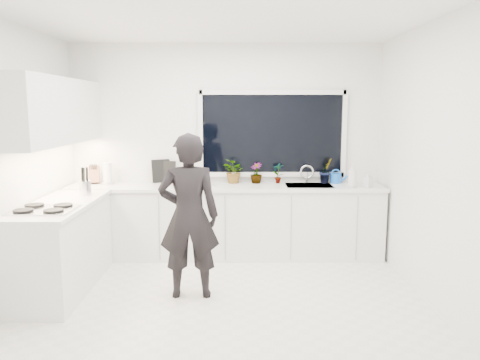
{
  "coord_description": "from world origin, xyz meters",
  "views": [
    {
      "loc": [
        0.17,
        -4.35,
        1.89
      ],
      "look_at": [
        0.18,
        0.4,
        1.15
      ],
      "focal_mm": 35.0,
      "sensor_mm": 36.0,
      "label": 1
    }
  ],
  "objects": [
    {
      "name": "floor",
      "position": [
        0.0,
        0.0,
        -0.01
      ],
      "size": [
        4.0,
        3.5,
        0.02
      ],
      "primitive_type": "cube",
      "color": "beige",
      "rests_on": "ground"
    },
    {
      "name": "wall_back",
      "position": [
        0.0,
        1.76,
        1.35
      ],
      "size": [
        4.0,
        0.02,
        2.7
      ],
      "primitive_type": "cube",
      "color": "white",
      "rests_on": "ground"
    },
    {
      "name": "wall_left",
      "position": [
        -2.01,
        0.0,
        1.35
      ],
      "size": [
        0.02,
        3.5,
        2.7
      ],
      "primitive_type": "cube",
      "color": "white",
      "rests_on": "ground"
    },
    {
      "name": "wall_right",
      "position": [
        2.01,
        0.0,
        1.35
      ],
      "size": [
        0.02,
        3.5,
        2.7
      ],
      "primitive_type": "cube",
      "color": "white",
      "rests_on": "ground"
    },
    {
      "name": "ceiling",
      "position": [
        0.0,
        0.0,
        2.71
      ],
      "size": [
        4.0,
        3.5,
        0.02
      ],
      "primitive_type": "cube",
      "color": "white",
      "rests_on": "wall_back"
    },
    {
      "name": "window",
      "position": [
        0.6,
        1.73,
        1.55
      ],
      "size": [
        1.8,
        0.02,
        1.0
      ],
      "primitive_type": "cube",
      "color": "black",
      "rests_on": "wall_back"
    },
    {
      "name": "base_cabinets_back",
      "position": [
        0.0,
        1.45,
        0.44
      ],
      "size": [
        3.92,
        0.58,
        0.88
      ],
      "primitive_type": "cube",
      "color": "white",
      "rests_on": "floor"
    },
    {
      "name": "base_cabinets_left",
      "position": [
        -1.67,
        0.35,
        0.44
      ],
      "size": [
        0.58,
        1.6,
        0.88
      ],
      "primitive_type": "cube",
      "color": "white",
      "rests_on": "floor"
    },
    {
      "name": "countertop_back",
      "position": [
        0.0,
        1.44,
        0.9
      ],
      "size": [
        3.94,
        0.62,
        0.04
      ],
      "primitive_type": "cube",
      "color": "silver",
      "rests_on": "base_cabinets_back"
    },
    {
      "name": "countertop_left",
      "position": [
        -1.67,
        0.35,
        0.9
      ],
      "size": [
        0.62,
        1.6,
        0.04
      ],
      "primitive_type": "cube",
      "color": "silver",
      "rests_on": "base_cabinets_left"
    },
    {
      "name": "upper_cabinets",
      "position": [
        -1.79,
        0.7,
        1.85
      ],
      "size": [
        0.34,
        2.1,
        0.7
      ],
      "primitive_type": "cube",
      "color": "white",
      "rests_on": "wall_left"
    },
    {
      "name": "sink",
      "position": [
        1.05,
        1.45,
        0.87
      ],
      "size": [
        0.58,
        0.42,
        0.14
      ],
      "primitive_type": "cube",
      "color": "silver",
      "rests_on": "countertop_back"
    },
    {
      "name": "faucet",
      "position": [
        1.05,
        1.65,
        1.03
      ],
      "size": [
        0.03,
        0.03,
        0.22
      ],
      "primitive_type": "cylinder",
      "color": "silver",
      "rests_on": "countertop_back"
    },
    {
      "name": "stovetop",
      "position": [
        -1.69,
        -0.0,
        0.94
      ],
      "size": [
        0.56,
        0.48,
        0.03
      ],
      "primitive_type": "cube",
      "color": "black",
      "rests_on": "countertop_left"
    },
    {
      "name": "person",
      "position": [
        -0.33,
        0.16,
        0.82
      ],
      "size": [
        0.62,
        0.43,
        1.65
      ],
      "primitive_type": "imported",
      "rotation": [
        0.0,
        0.0,
        3.2
      ],
      "color": "black",
      "rests_on": "floor"
    },
    {
      "name": "pizza_tray",
      "position": [
        -0.45,
        1.42,
        0.94
      ],
      "size": [
        0.62,
        0.55,
        0.03
      ],
      "primitive_type": "cube",
      "rotation": [
        0.0,
        0.0,
        0.4
      ],
      "color": "silver",
      "rests_on": "countertop_back"
    },
    {
      "name": "pizza",
      "position": [
        -0.45,
        1.42,
        0.95
      ],
      "size": [
        0.56,
        0.49,
        0.01
      ],
      "primitive_type": "cube",
      "rotation": [
        0.0,
        0.0,
        0.4
      ],
      "color": "red",
      "rests_on": "pizza_tray"
    },
    {
      "name": "watering_can",
      "position": [
        1.42,
        1.61,
        0.98
      ],
      "size": [
        0.18,
        0.18,
        0.13
      ],
      "primitive_type": "cylinder",
      "rotation": [
        0.0,
        0.0,
        0.31
      ],
      "color": "blue",
      "rests_on": "countertop_back"
    },
    {
      "name": "paper_towel_roll",
      "position": [
        -1.51,
        1.55,
        1.05
      ],
      "size": [
        0.14,
        0.14,
        0.26
      ],
      "primitive_type": "cylinder",
      "rotation": [
        0.0,
        0.0,
        -0.32
      ],
      "color": "white",
      "rests_on": "countertop_back"
    },
    {
      "name": "knife_block",
      "position": [
        -1.69,
        1.59,
        1.03
      ],
      "size": [
        0.15,
        0.13,
        0.22
      ],
      "primitive_type": "cube",
      "rotation": [
        0.0,
        0.0,
        0.23
      ],
      "color": "#9F654A",
      "rests_on": "countertop_back"
    },
    {
      "name": "utensil_crock",
      "position": [
        -1.55,
        0.8,
        1.0
      ],
      "size": [
        0.16,
        0.16,
        0.16
      ],
      "primitive_type": "cylinder",
      "rotation": [
        0.0,
        0.0,
        -0.24
      ],
      "color": "#ABABB0",
      "rests_on": "countertop_left"
    },
    {
      "name": "picture_frame_large",
      "position": [
        -0.77,
        1.69,
        1.06
      ],
      "size": [
        0.22,
        0.06,
        0.28
      ],
      "primitive_type": "cube",
      "rotation": [
        0.0,
        0.0,
        -0.2
      ],
      "color": "black",
      "rests_on": "countertop_back"
    },
    {
      "name": "picture_frame_small",
      "position": [
        -0.84,
        1.69,
        1.07
      ],
      "size": [
        0.24,
        0.12,
        0.3
      ],
      "primitive_type": "cube",
      "rotation": [
        0.0,
        0.0,
        0.42
      ],
      "color": "black",
      "rests_on": "countertop_back"
    },
    {
      "name": "herb_plants",
      "position": [
        0.44,
        1.61,
        1.07
      ],
      "size": [
        1.47,
        0.37,
        0.32
      ],
      "color": "#26662D",
      "rests_on": "countertop_back"
    },
    {
      "name": "soap_bottles",
      "position": [
        1.61,
        1.3,
        1.05
      ],
      "size": [
        0.33,
        0.16,
        0.29
      ],
      "color": "#D8BF66",
      "rests_on": "countertop_back"
    }
  ]
}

